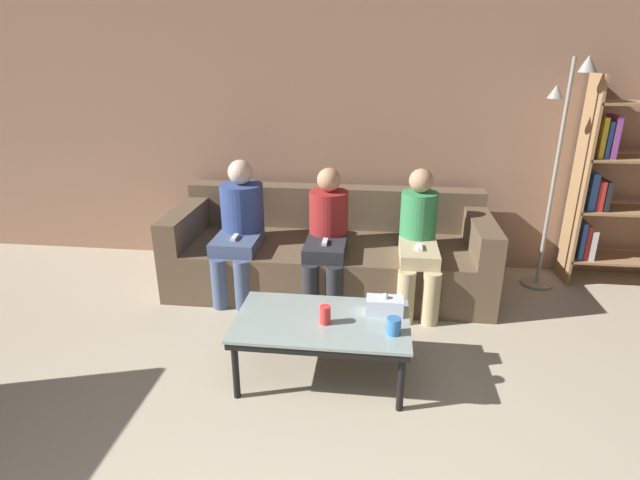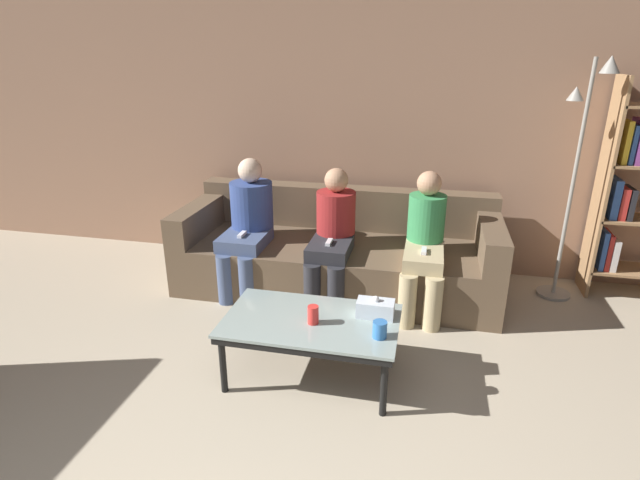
{
  "view_description": "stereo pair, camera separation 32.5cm",
  "coord_description": "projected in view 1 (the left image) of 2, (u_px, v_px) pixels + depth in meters",
  "views": [
    {
      "loc": [
        0.38,
        -0.78,
        1.87
      ],
      "look_at": [
        0.0,
        2.41,
        0.65
      ],
      "focal_mm": 28.0,
      "sensor_mm": 36.0,
      "label": 1
    },
    {
      "loc": [
        0.7,
        -0.72,
        1.87
      ],
      "look_at": [
        0.0,
        2.41,
        0.65
      ],
      "focal_mm": 28.0,
      "sensor_mm": 36.0,
      "label": 2
    }
  ],
  "objects": [
    {
      "name": "standing_lamp",
      "position": [
        561.0,
        152.0,
        3.88
      ],
      "size": [
        0.31,
        0.26,
        1.85
      ],
      "color": "gray",
      "rests_on": "ground_plane"
    },
    {
      "name": "tissue_box",
      "position": [
        385.0,
        305.0,
        2.98
      ],
      "size": [
        0.22,
        0.12,
        0.13
      ],
      "color": "silver",
      "rests_on": "coffee_table"
    },
    {
      "name": "seated_person_left_end",
      "position": [
        240.0,
        224.0,
        3.99
      ],
      "size": [
        0.35,
        0.66,
        1.08
      ],
      "color": "#47567A",
      "rests_on": "ground_plane"
    },
    {
      "name": "seated_person_mid_left",
      "position": [
        327.0,
        233.0,
        3.9
      ],
      "size": [
        0.31,
        0.66,
        1.03
      ],
      "color": "#28282D",
      "rests_on": "ground_plane"
    },
    {
      "name": "coffee_table",
      "position": [
        322.0,
        325.0,
        2.94
      ],
      "size": [
        1.03,
        0.61,
        0.4
      ],
      "color": "#8C9E99",
      "rests_on": "ground_plane"
    },
    {
      "name": "cup_near_right",
      "position": [
        394.0,
        326.0,
        2.76
      ],
      "size": [
        0.08,
        0.08,
        0.1
      ],
      "color": "#3372BF",
      "rests_on": "coffee_table"
    },
    {
      "name": "wall_back",
      "position": [
        337.0,
        121.0,
        4.37
      ],
      "size": [
        12.0,
        0.06,
        2.6
      ],
      "color": "#9E755B",
      "rests_on": "ground_plane"
    },
    {
      "name": "couch",
      "position": [
        330.0,
        253.0,
        4.2
      ],
      "size": [
        2.57,
        0.99,
        0.77
      ],
      "color": "brown",
      "rests_on": "ground_plane"
    },
    {
      "name": "seated_person_mid_right",
      "position": [
        418.0,
        238.0,
        3.8
      ],
      "size": [
        0.31,
        0.68,
        1.04
      ],
      "color": "tan",
      "rests_on": "ground_plane"
    },
    {
      "name": "bookshelf",
      "position": [
        621.0,
        187.0,
        4.05
      ],
      "size": [
        0.89,
        0.32,
        1.72
      ],
      "color": "#9E754C",
      "rests_on": "ground_plane"
    },
    {
      "name": "cup_near_left",
      "position": [
        325.0,
        315.0,
        2.87
      ],
      "size": [
        0.06,
        0.06,
        0.11
      ],
      "color": "red",
      "rests_on": "coffee_table"
    }
  ]
}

